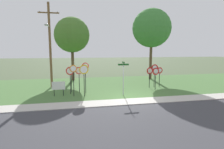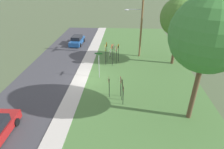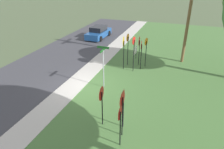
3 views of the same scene
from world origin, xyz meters
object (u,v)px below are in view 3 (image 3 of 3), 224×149
Objects in this scene: utility_pole at (188,6)px; parked_hatchback_near at (99,32)px; yield_sign_far_left at (101,97)px; stop_sign_center_tall at (146,46)px; stop_sign_near_left at (128,43)px; stop_sign_far_center at (134,47)px; yield_sign_far_right at (122,104)px; stop_sign_far_right at (124,45)px; yield_sign_near_right at (120,117)px; notice_board at (135,51)px; yield_sign_near_left at (123,100)px; street_name_post at (103,64)px; stop_sign_near_right at (139,45)px; stop_sign_far_left at (141,49)px.

utility_pole is 11.52m from parked_hatchback_near.
stop_sign_center_tall is at bearing 172.98° from yield_sign_far_left.
stop_sign_far_center is at bearing 38.70° from stop_sign_near_left.
yield_sign_far_right is at bearing 28.47° from parked_hatchback_near.
yield_sign_near_right is (8.13, 2.31, -0.43)m from stop_sign_far_right.
stop_sign_center_tall reaches higher than notice_board.
stop_sign_far_right is 6.03m from utility_pole.
parked_hatchback_near is (-14.76, -6.46, -1.04)m from yield_sign_far_left.
yield_sign_far_left is at bearing -86.53° from yield_sign_near_left.
stop_sign_far_right is at bearing 37.00° from parked_hatchback_near.
yield_sign_far_left is at bearing 9.17° from stop_sign_near_left.
stop_sign_near_left is 0.96× the size of stop_sign_far_center.
street_name_post is (4.25, -0.45, -0.16)m from stop_sign_near_left.
stop_sign_center_tall is 1.79m from notice_board.
utility_pole reaches higher than parked_hatchback_near.
stop_sign_center_tall is 4.57m from utility_pole.
parked_hatchback_near is (-15.19, -7.65, -1.22)m from yield_sign_far_right.
yield_sign_far_left is (7.06, 1.01, -0.34)m from stop_sign_far_right.
stop_sign_near_right reaches higher than yield_sign_far_right.
stop_sign_center_tall is at bearing 150.89° from stop_sign_far_left.
yield_sign_near_left is (7.26, 0.73, -0.13)m from stop_sign_far_left.
yield_sign_far_left is (6.89, 0.15, -0.36)m from stop_sign_far_center.
notice_board is (-9.22, -0.57, -0.81)m from yield_sign_far_left.
utility_pole reaches higher than yield_sign_far_left.
yield_sign_near_right is at bearing 15.53° from stop_sign_center_tall.
yield_sign_near_left is 0.73× the size of street_name_post.
yield_sign_far_right is at bearing 6.77° from stop_sign_far_right.
stop_sign_far_center is 2.25× the size of notice_board.
stop_sign_far_left is at bearing 28.11° from notice_board.
notice_board is (-0.98, -0.54, -0.95)m from stop_sign_near_right.
stop_sign_far_left is 1.14× the size of yield_sign_near_right.
stop_sign_far_left is 4.11m from street_name_post.
stop_sign_far_center is 2.64m from notice_board.
stop_sign_near_left is 0.95m from stop_sign_near_right.
yield_sign_near_left is at bearing -4.55° from stop_sign_far_left.
stop_sign_far_right is 3.40m from street_name_post.
stop_sign_center_tall is 1.10× the size of yield_sign_far_left.
yield_sign_near_left is 0.25× the size of utility_pole.
yield_sign_near_left is at bearing 2.31° from stop_sign_near_right.
yield_sign_near_left reaches higher than yield_sign_near_right.
stop_sign_far_center is 0.88m from stop_sign_far_right.
yield_sign_far_right is 11.27m from utility_pole.
utility_pole reaches higher than yield_sign_near_right.
utility_pole reaches higher than yield_sign_near_left.
utility_pole is at bearing 66.97° from parked_hatchback_near.
stop_sign_far_center is (1.06, 0.77, 0.09)m from stop_sign_near_left.
stop_sign_center_tall is (-0.21, 1.48, -0.18)m from stop_sign_near_left.
yield_sign_near_right is at bearing 47.27° from yield_sign_far_left.
stop_sign_near_right is 1.97× the size of notice_board.
parked_hatchback_near is at bearing -131.73° from notice_board.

